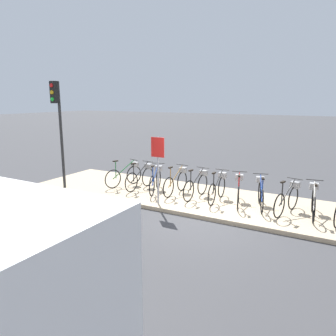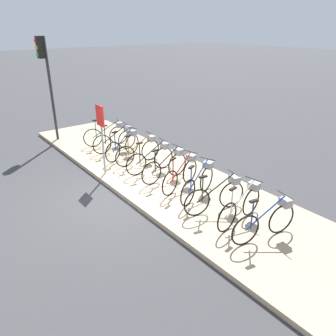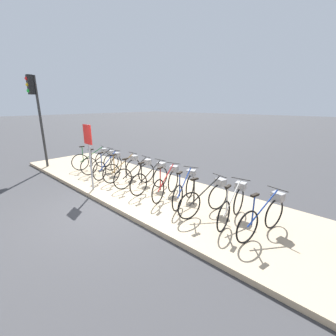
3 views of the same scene
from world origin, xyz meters
The scene contains 14 objects.
ground_plane centered at (0.00, 0.00, 0.00)m, with size 120.00×120.00×0.00m, color #38383A.
sidewalk centered at (0.00, 1.59, 0.06)m, with size 13.67×3.18×0.12m.
parked_bicycle_0 centered at (-3.65, 1.61, 0.57)m, with size 0.64×1.59×1.02m.
parked_bicycle_1 centered at (-2.91, 1.57, 0.57)m, with size 0.46×1.65×1.02m.
parked_bicycle_2 centered at (-2.25, 1.48, 0.57)m, with size 0.64×1.59×1.02m.
parked_bicycle_3 centered at (-1.49, 1.62, 0.57)m, with size 0.46×1.66×1.02m.
parked_bicycle_4 centered at (-0.69, 1.54, 0.57)m, with size 0.46×1.65×1.02m.
parked_bicycle_5 centered at (0.03, 1.55, 0.57)m, with size 0.46×1.66×1.02m.
parked_bicycle_6 centered at (0.71, 1.55, 0.57)m, with size 0.60×1.60×1.02m.
parked_bicycle_7 centered at (1.39, 1.57, 0.57)m, with size 0.64×1.59×1.02m.
parked_bicycle_8 centered at (2.20, 1.42, 0.57)m, with size 0.55×1.62×1.02m.
parked_bicycle_9 centered at (2.86, 1.52, 0.57)m, with size 0.46×1.65×1.02m.
traffic_light centered at (-5.53, 0.24, 2.84)m, with size 0.24×0.40×3.81m.
sign_post centered at (-1.45, 0.29, 1.55)m, with size 0.44×0.07×2.09m.
Camera 1 is at (3.53, -8.07, 3.36)m, focal length 35.00 mm.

